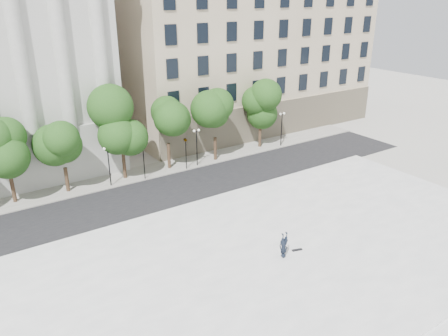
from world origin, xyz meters
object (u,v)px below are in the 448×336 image
(traffic_light_west, at_px, (143,147))
(traffic_light_east, at_px, (185,138))
(skateboard, at_px, (297,250))
(person_lying, at_px, (283,254))

(traffic_light_west, height_order, traffic_light_east, traffic_light_east)
(traffic_light_west, height_order, skateboard, traffic_light_west)
(skateboard, bearing_deg, person_lying, -159.70)
(traffic_light_west, bearing_deg, traffic_light_east, 0.00)
(person_lying, bearing_deg, skateboard, 6.61)
(traffic_light_west, relative_size, traffic_light_east, 0.99)
(traffic_light_west, xyz_separation_m, skateboard, (3.48, -19.84, -3.18))
(traffic_light_west, xyz_separation_m, traffic_light_east, (5.05, 0.00, 0.04))
(traffic_light_west, relative_size, person_lying, 2.08)
(person_lying, xyz_separation_m, skateboard, (1.47, 0.09, -0.23))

